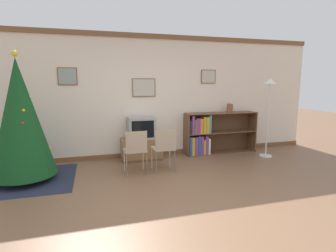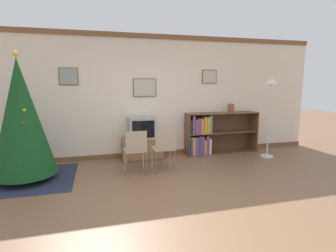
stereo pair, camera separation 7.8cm
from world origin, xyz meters
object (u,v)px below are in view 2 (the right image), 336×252
Objects in this scene: tv_console at (142,149)px; bookshelf at (209,134)px; christmas_tree at (21,118)px; folding_chair_left at (136,149)px; standing_lamp at (270,97)px; television at (142,128)px; folding_chair_right at (164,147)px; vase at (231,108)px.

bookshelf is at bearing 1.73° from tv_console.
christmas_tree reaches higher than tv_console.
christmas_tree is 2.63× the size of folding_chair_left.
bookshelf is 1.59m from standing_lamp.
tv_console is at bearing 90.00° from television.
christmas_tree is at bearing -178.10° from standing_lamp.
christmas_tree reaches higher than bookshelf.
christmas_tree is at bearing -161.85° from tv_console.
standing_lamp is (2.50, 0.38, 0.88)m from folding_chair_right.
folding_chair_left is 0.53m from folding_chair_right.
christmas_tree is 1.23× the size of standing_lamp.
folding_chair_left is at bearing -172.85° from standing_lamp.
christmas_tree is at bearing 173.35° from folding_chair_left.
christmas_tree reaches higher than vase.
television reaches higher than folding_chair_right.
bookshelf is 0.82m from vase.
tv_console is 0.98m from folding_chair_right.
tv_console is 4.23× the size of vase.
standing_lamp is at bearing 8.65° from folding_chair_right.
vase is (0.56, 0.01, 0.60)m from bookshelf.
bookshelf is at bearing 11.37° from christmas_tree.
folding_chair_right is at bearing -5.19° from christmas_tree.
television reaches higher than tv_console.
vase is at bearing 10.10° from christmas_tree.
vase is 0.12× the size of standing_lamp.
vase is at bearing 1.73° from television.
tv_console is at bearing 106.17° from folding_chair_right.
vase is (1.88, 0.98, 0.60)m from folding_chair_right.
standing_lamp is (2.76, -0.54, 1.11)m from tv_console.
standing_lamp is at bearing -26.38° from bookshelf.
vase is at bearing 1.46° from bookshelf.
bookshelf is 8.54× the size of vase.
christmas_tree is at bearing -168.63° from bookshelf.
folding_chair_right is (0.27, -0.92, 0.23)m from tv_console.
folding_chair_right is at bearing -143.77° from bookshelf.
tv_console is 0.98m from folding_chair_left.
television is at bearing -90.00° from tv_console.
folding_chair_right is at bearing -152.45° from vase.
bookshelf is at bearing 1.82° from television.
folding_chair_right is 4.02× the size of vase.
standing_lamp is at bearing -11.01° from tv_console.
standing_lamp is (0.62, -0.60, 0.28)m from vase.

